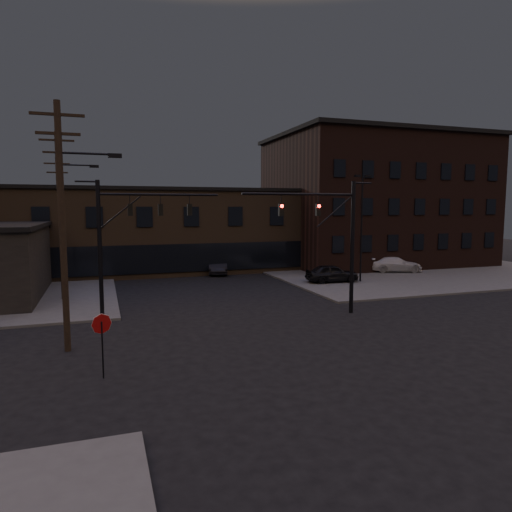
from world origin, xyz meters
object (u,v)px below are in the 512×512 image
at_px(traffic_signal_near, 336,233).
at_px(traffic_signal_far, 123,232).
at_px(parked_car_lot_a, 332,273).
at_px(stop_sign, 102,331).
at_px(car_crossing, 218,265).
at_px(parked_car_lot_b, 395,264).

xyz_separation_m(traffic_signal_near, traffic_signal_far, (-12.07, 3.50, 0.08)).
relative_size(traffic_signal_far, parked_car_lot_a, 1.81).
bearing_deg(traffic_signal_near, traffic_signal_far, 163.83).
bearing_deg(stop_sign, traffic_signal_far, 82.68).
distance_m(traffic_signal_far, car_crossing, 18.35).
bearing_deg(traffic_signal_far, parked_car_lot_a, 20.34).
distance_m(traffic_signal_near, parked_car_lot_b, 19.79).
bearing_deg(stop_sign, parked_car_lot_b, 36.07).
height_order(stop_sign, parked_car_lot_a, stop_sign).
xyz_separation_m(stop_sign, parked_car_lot_b, (27.33, 19.91, -0.96)).
bearing_deg(car_crossing, traffic_signal_far, -108.76).
height_order(traffic_signal_near, stop_sign, traffic_signal_near).
distance_m(traffic_signal_far, parked_car_lot_a, 18.79).
relative_size(traffic_signal_far, parked_car_lot_b, 1.57).
height_order(traffic_signal_near, traffic_signal_far, same).
height_order(stop_sign, car_crossing, stop_sign).
xyz_separation_m(traffic_signal_far, parked_car_lot_a, (17.19, 6.37, -4.11)).
height_order(parked_car_lot_a, car_crossing, parked_car_lot_a).
distance_m(traffic_signal_far, stop_sign, 10.55).
height_order(traffic_signal_near, parked_car_lot_a, traffic_signal_near).
bearing_deg(car_crossing, stop_sign, -99.92).
height_order(traffic_signal_near, car_crossing, traffic_signal_near).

